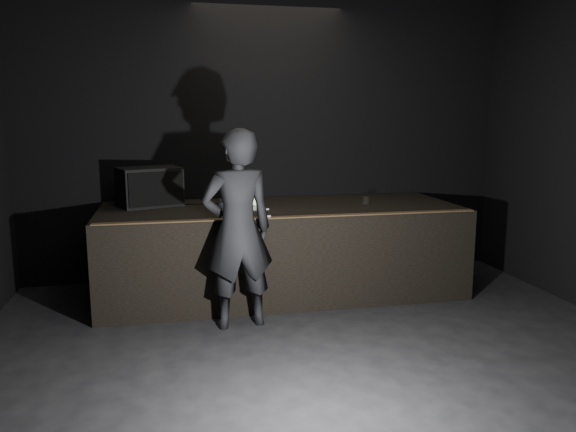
# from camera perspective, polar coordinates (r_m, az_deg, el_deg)

# --- Properties ---
(ground) EXTENTS (7.00, 7.00, 0.00)m
(ground) POSITION_cam_1_polar(r_m,az_deg,el_deg) (4.14, 7.18, -18.97)
(ground) COLOR black
(ground) RESTS_ON ground
(room_walls) EXTENTS (6.10, 7.10, 3.52)m
(room_walls) POSITION_cam_1_polar(r_m,az_deg,el_deg) (3.62, 7.90, 10.30)
(room_walls) COLOR black
(room_walls) RESTS_ON ground
(stage_riser) EXTENTS (4.00, 1.50, 1.00)m
(stage_riser) POSITION_cam_1_polar(r_m,az_deg,el_deg) (6.43, -0.71, -3.40)
(stage_riser) COLOR black
(stage_riser) RESTS_ON ground
(riser_lip) EXTENTS (3.92, 0.10, 0.01)m
(riser_lip) POSITION_cam_1_polar(r_m,az_deg,el_deg) (5.65, 0.69, -0.06)
(riser_lip) COLOR brown
(riser_lip) RESTS_ON stage_riser
(stage_monitor) EXTENTS (0.77, 0.67, 0.44)m
(stage_monitor) POSITION_cam_1_polar(r_m,az_deg,el_deg) (6.51, -13.89, 2.90)
(stage_monitor) COLOR black
(stage_monitor) RESTS_ON stage_riser
(cable) EXTENTS (0.93, 0.02, 0.02)m
(cable) POSITION_cam_1_polar(r_m,az_deg,el_deg) (6.54, -11.21, 1.18)
(cable) COLOR black
(cable) RESTS_ON stage_riser
(laptop) EXTENTS (0.39, 0.37, 0.21)m
(laptop) POSITION_cam_1_polar(r_m,az_deg,el_deg) (6.13, -4.00, 1.19)
(laptop) COLOR white
(laptop) RESTS_ON stage_riser
(beer_can) EXTENTS (0.06, 0.06, 0.14)m
(beer_can) POSITION_cam_1_polar(r_m,az_deg,el_deg) (5.96, -6.76, 1.04)
(beer_can) COLOR silver
(beer_can) RESTS_ON stage_riser
(plastic_cup) EXTENTS (0.08, 0.08, 0.09)m
(plastic_cup) POSITION_cam_1_polar(r_m,az_deg,el_deg) (6.50, 7.92, 1.56)
(plastic_cup) COLOR white
(plastic_cup) RESTS_ON stage_riser
(wii_remote) EXTENTS (0.11, 0.13, 0.03)m
(wii_remote) POSITION_cam_1_polar(r_m,az_deg,el_deg) (5.64, -2.42, 0.00)
(wii_remote) COLOR silver
(wii_remote) RESTS_ON stage_riser
(person) EXTENTS (0.76, 0.56, 1.90)m
(person) POSITION_cam_1_polar(r_m,az_deg,el_deg) (5.31, -5.14, -1.38)
(person) COLOR black
(person) RESTS_ON ground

